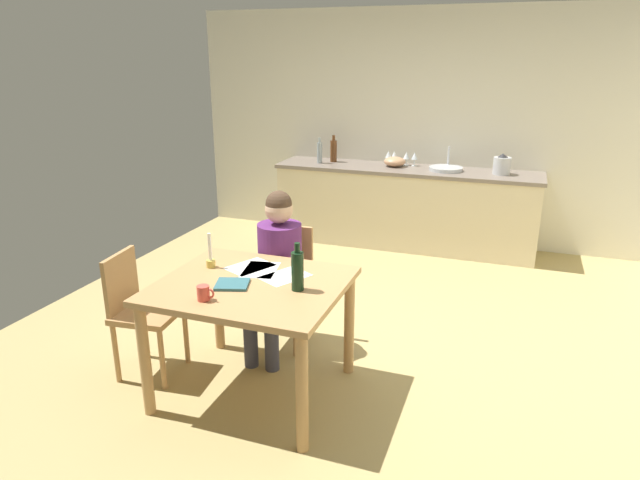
# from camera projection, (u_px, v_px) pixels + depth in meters

# --- Properties ---
(ground_plane) EXTENTS (5.20, 5.20, 0.04)m
(ground_plane) POSITION_uv_depth(u_px,v_px,m) (345.00, 332.00, 4.52)
(ground_plane) COLOR tan
(wall_back) EXTENTS (5.20, 0.12, 2.60)m
(wall_back) POSITION_uv_depth(u_px,v_px,m) (414.00, 128.00, 6.43)
(wall_back) COLOR beige
(wall_back) RESTS_ON ground
(kitchen_counter) EXTENTS (2.92, 0.64, 0.90)m
(kitchen_counter) POSITION_uv_depth(u_px,v_px,m) (404.00, 207.00, 6.37)
(kitchen_counter) COLOR beige
(kitchen_counter) RESTS_ON ground
(dining_table) EXTENTS (1.13, 0.99, 0.77)m
(dining_table) POSITION_uv_depth(u_px,v_px,m) (252.00, 299.00, 3.49)
(dining_table) COLOR tan
(dining_table) RESTS_ON ground
(chair_at_table) EXTENTS (0.41, 0.41, 0.88)m
(chair_at_table) POSITION_uv_depth(u_px,v_px,m) (285.00, 279.00, 4.23)
(chair_at_table) COLOR tan
(chair_at_table) RESTS_ON ground
(person_seated) EXTENTS (0.33, 0.60, 1.19)m
(person_seated) POSITION_uv_depth(u_px,v_px,m) (277.00, 263.00, 4.04)
(person_seated) COLOR #592666
(person_seated) RESTS_ON ground
(chair_side_empty) EXTENTS (0.44, 0.44, 0.86)m
(chair_side_empty) POSITION_uv_depth(u_px,v_px,m) (140.00, 308.00, 3.79)
(chair_side_empty) COLOR tan
(chair_side_empty) RESTS_ON ground
(coffee_mug) EXTENTS (0.11, 0.07, 0.09)m
(coffee_mug) POSITION_uv_depth(u_px,v_px,m) (204.00, 293.00, 3.20)
(coffee_mug) COLOR #D84C3F
(coffee_mug) RESTS_ON dining_table
(candlestick) EXTENTS (0.06, 0.06, 0.23)m
(candlestick) POSITION_uv_depth(u_px,v_px,m) (211.00, 258.00, 3.69)
(candlestick) COLOR gold
(candlestick) RESTS_ON dining_table
(book_magazine) EXTENTS (0.24, 0.23, 0.02)m
(book_magazine) POSITION_uv_depth(u_px,v_px,m) (232.00, 284.00, 3.41)
(book_magazine) COLOR #2E5E67
(book_magazine) RESTS_ON dining_table
(paper_letter) EXTENTS (0.32, 0.36, 0.00)m
(paper_letter) POSITION_uv_depth(u_px,v_px,m) (285.00, 276.00, 3.55)
(paper_letter) COLOR white
(paper_letter) RESTS_ON dining_table
(paper_bill) EXTENTS (0.26, 0.33, 0.00)m
(paper_bill) POSITION_uv_depth(u_px,v_px,m) (260.00, 270.00, 3.66)
(paper_bill) COLOR white
(paper_bill) RESTS_ON dining_table
(paper_envelope) EXTENTS (0.32, 0.36, 0.00)m
(paper_envelope) POSITION_uv_depth(u_px,v_px,m) (250.00, 267.00, 3.72)
(paper_envelope) COLOR white
(paper_envelope) RESTS_ON dining_table
(wine_bottle_on_table) EXTENTS (0.07, 0.07, 0.30)m
(wine_bottle_on_table) POSITION_uv_depth(u_px,v_px,m) (297.00, 270.00, 3.32)
(wine_bottle_on_table) COLOR black
(wine_bottle_on_table) RESTS_ON dining_table
(sink_unit) EXTENTS (0.36, 0.36, 0.24)m
(sink_unit) POSITION_uv_depth(u_px,v_px,m) (446.00, 168.00, 6.09)
(sink_unit) COLOR #B2B7BC
(sink_unit) RESTS_ON kitchen_counter
(bottle_oil) EXTENTS (0.06, 0.06, 0.29)m
(bottle_oil) POSITION_uv_depth(u_px,v_px,m) (320.00, 152.00, 6.47)
(bottle_oil) COLOR #8C999E
(bottle_oil) RESTS_ON kitchen_counter
(bottle_vinegar) EXTENTS (0.08, 0.08, 0.31)m
(bottle_vinegar) POSITION_uv_depth(u_px,v_px,m) (334.00, 151.00, 6.55)
(bottle_vinegar) COLOR #593319
(bottle_vinegar) RESTS_ON kitchen_counter
(mixing_bowl) EXTENTS (0.24, 0.24, 0.11)m
(mixing_bowl) POSITION_uv_depth(u_px,v_px,m) (395.00, 162.00, 6.30)
(mixing_bowl) COLOR tan
(mixing_bowl) RESTS_ON kitchen_counter
(stovetop_kettle) EXTENTS (0.18, 0.18, 0.22)m
(stovetop_kettle) POSITION_uv_depth(u_px,v_px,m) (502.00, 165.00, 5.88)
(stovetop_kettle) COLOR #B7BABF
(stovetop_kettle) RESTS_ON kitchen_counter
(wine_glass_near_sink) EXTENTS (0.07, 0.07, 0.15)m
(wine_glass_near_sink) POSITION_uv_depth(u_px,v_px,m) (415.00, 156.00, 6.31)
(wine_glass_near_sink) COLOR silver
(wine_glass_near_sink) RESTS_ON kitchen_counter
(wine_glass_by_kettle) EXTENTS (0.07, 0.07, 0.15)m
(wine_glass_by_kettle) POSITION_uv_depth(u_px,v_px,m) (406.00, 156.00, 6.34)
(wine_glass_by_kettle) COLOR silver
(wine_glass_by_kettle) RESTS_ON kitchen_counter
(wine_glass_back_left) EXTENTS (0.07, 0.07, 0.15)m
(wine_glass_back_left) POSITION_uv_depth(u_px,v_px,m) (394.00, 155.00, 6.39)
(wine_glass_back_left) COLOR silver
(wine_glass_back_left) RESTS_ON kitchen_counter
(wine_glass_back_right) EXTENTS (0.07, 0.07, 0.15)m
(wine_glass_back_right) POSITION_uv_depth(u_px,v_px,m) (388.00, 155.00, 6.41)
(wine_glass_back_right) COLOR silver
(wine_glass_back_right) RESTS_ON kitchen_counter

